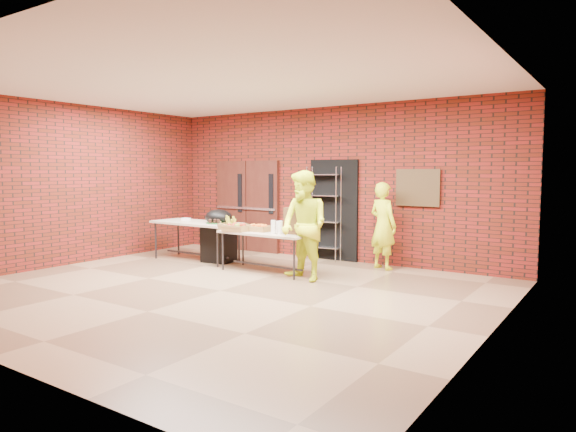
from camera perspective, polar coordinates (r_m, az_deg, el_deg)
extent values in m
cube|color=brown|center=(8.16, -7.53, -8.36)|extent=(8.00, 7.00, 0.04)
cube|color=silver|center=(8.05, -7.80, 14.68)|extent=(8.00, 7.00, 0.04)
cube|color=maroon|center=(10.83, 4.82, 3.61)|extent=(8.00, 0.04, 3.20)
cube|color=maroon|center=(11.03, -23.51, 3.24)|extent=(0.04, 7.00, 3.20)
cube|color=maroon|center=(6.07, 22.05, 2.19)|extent=(0.04, 7.00, 3.20)
cube|color=#451E13|center=(12.30, -6.23, 1.20)|extent=(0.88, 0.08, 2.10)
cube|color=#451E13|center=(11.74, -2.87, 1.04)|extent=(0.88, 0.08, 2.10)
cube|color=black|center=(12.07, -5.38, 2.56)|extent=(0.12, 0.02, 0.90)
cube|color=black|center=(11.52, -1.91, 2.46)|extent=(0.12, 0.02, 0.90)
cube|color=#B2B3B9|center=(11.97, -4.76, 0.87)|extent=(1.70, 0.04, 0.05)
cube|color=black|center=(10.75, 5.11, 0.67)|extent=(1.10, 0.06, 2.10)
cube|color=#47371C|center=(9.98, 14.21, 3.07)|extent=(0.85, 0.04, 0.70)
cube|color=#BAA88E|center=(10.84, -10.16, -0.75)|extent=(1.98, 0.85, 0.04)
cube|color=#2A292E|center=(10.93, -10.11, -4.18)|extent=(1.75, 0.07, 0.03)
cylinder|color=#2A292E|center=(11.73, -12.09, -2.34)|extent=(0.04, 0.04, 0.77)
cylinder|color=#2A292E|center=(10.55, -5.46, -3.06)|extent=(0.04, 0.04, 0.77)
cylinder|color=#2A292E|center=(11.29, -14.49, -2.67)|extent=(0.04, 0.04, 0.77)
cylinder|color=#2A292E|center=(10.06, -7.84, -3.48)|extent=(0.04, 0.04, 0.77)
cube|color=#BAA88E|center=(9.44, -2.40, -1.91)|extent=(1.84, 0.83, 0.04)
cube|color=#2A292E|center=(9.53, -2.38, -5.51)|extent=(1.61, 0.11, 0.03)
cylinder|color=#2A292E|center=(10.22, -5.03, -3.50)|extent=(0.04, 0.04, 0.70)
cylinder|color=#2A292E|center=(9.30, 2.73, -4.33)|extent=(0.04, 0.04, 0.70)
cylinder|color=#2A292E|center=(9.76, -7.26, -3.92)|extent=(0.04, 0.04, 0.70)
cylinder|color=#2A292E|center=(8.80, 0.68, -4.86)|extent=(0.04, 0.04, 0.70)
cube|color=olive|center=(9.87, -6.14, -1.30)|extent=(0.47, 0.36, 0.07)
cube|color=olive|center=(9.56, -3.23, -1.51)|extent=(0.42, 0.32, 0.06)
cube|color=olive|center=(9.63, -5.65, -1.45)|extent=(0.48, 0.37, 0.07)
cylinder|color=#16531B|center=(10.42, -7.93, -0.78)|extent=(0.43, 0.43, 0.02)
cube|color=white|center=(11.12, -11.26, -0.36)|extent=(0.17, 0.12, 0.06)
cube|color=#50371B|center=(9.16, 0.96, -0.51)|extent=(0.36, 0.32, 0.47)
cylinder|color=white|center=(9.14, -1.65, -1.24)|extent=(0.08, 0.08, 0.24)
cylinder|color=white|center=(9.06, -0.84, -1.30)|extent=(0.08, 0.08, 0.24)
cylinder|color=white|center=(9.25, -1.12, -1.25)|extent=(0.07, 0.07, 0.22)
cube|color=black|center=(10.64, -7.69, -3.04)|extent=(0.64, 0.55, 0.76)
ellipsoid|color=black|center=(10.58, -7.72, -0.13)|extent=(0.64, 0.56, 0.33)
imported|color=#E6FF1C|center=(9.90, 10.51, -1.07)|extent=(0.70, 0.57, 1.65)
imported|color=#E6FF1C|center=(8.70, 1.81, -1.09)|extent=(1.08, 0.94, 1.87)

